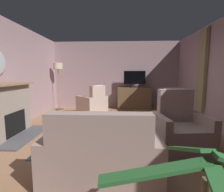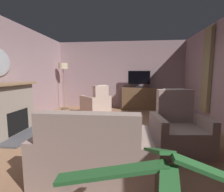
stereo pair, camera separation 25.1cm
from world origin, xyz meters
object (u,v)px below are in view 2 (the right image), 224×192
sofa_floral (94,156)px  armchair_by_fireplace (96,104)px  armchair_facing_sofa (179,131)px  floor_lamp (63,72)px  fireplace (11,110)px  tv_remote (116,122)px  tv_cabinet (139,99)px  television (139,79)px  potted_plant_leafy_by_curtain (171,111)px  coffee_table (107,124)px

sofa_floral → armchair_by_fireplace: 3.86m
sofa_floral → armchair_facing_sofa: size_ratio=1.34×
armchair_by_fireplace → floor_lamp: bearing=156.8°
fireplace → armchair_facing_sofa: (3.67, -0.40, -0.23)m
fireplace → tv_remote: size_ratio=8.63×
armchair_facing_sofa → floor_lamp: (-3.59, 3.35, 1.16)m
tv_cabinet → television: bearing=-90.0°
tv_remote → sofa_floral: size_ratio=0.11×
potted_plant_leafy_by_curtain → floor_lamp: (-4.08, 0.77, 1.34)m
coffee_table → potted_plant_leafy_by_curtain: potted_plant_leafy_by_curtain is taller
coffee_table → sofa_floral: size_ratio=0.74×
sofa_floral → armchair_by_fireplace: (-0.74, 3.79, 0.01)m
potted_plant_leafy_by_curtain → tv_remote: bearing=-123.2°
armchair_facing_sofa → potted_plant_leafy_by_curtain: size_ratio=1.26×
sofa_floral → potted_plant_leafy_by_curtain: 4.11m
television → potted_plant_leafy_by_curtain: (1.05, -1.04, -1.06)m
tv_cabinet → potted_plant_leafy_by_curtain: size_ratio=1.51×
fireplace → floor_lamp: 3.10m
tv_cabinet → armchair_by_fireplace: (-1.57, -0.94, -0.09)m
tv_cabinet → potted_plant_leafy_by_curtain: bearing=-45.9°
coffee_table → floor_lamp: size_ratio=0.61×
tv_cabinet → armchair_facing_sofa: armchair_facing_sofa is taller
sofa_floral → armchair_facing_sofa: 1.75m
tv_remote → floor_lamp: 4.23m
television → armchair_by_fireplace: 2.02m
armchair_facing_sofa → potted_plant_leafy_by_curtain: (0.49, 2.59, -0.17)m
armchair_facing_sofa → coffee_table: bearing=176.6°
tv_cabinet → sofa_floral: 4.81m
coffee_table → armchair_facing_sofa: 1.39m
armchair_facing_sofa → floor_lamp: bearing=137.0°
fireplace → television: size_ratio=1.69×
sofa_floral → armchair_facing_sofa: (1.40, 1.06, 0.03)m
tv_remote → armchair_by_fireplace: bearing=130.2°
tv_cabinet → tv_remote: tv_cabinet is taller
coffee_table → television: bearing=77.1°
fireplace → tv_cabinet: size_ratio=1.08×
sofa_floral → potted_plant_leafy_by_curtain: sofa_floral is taller
fireplace → potted_plant_leafy_by_curtain: fireplace is taller
armchair_facing_sofa → armchair_by_fireplace: bearing=128.1°
tv_cabinet → armchair_facing_sofa: 3.72m
tv_cabinet → coffee_table: (-0.81, -3.60, 0.00)m
armchair_facing_sofa → floor_lamp: size_ratio=0.61×
tv_remote → floor_lamp: bearing=146.6°
potted_plant_leafy_by_curtain → floor_lamp: floor_lamp is taller
television → floor_lamp: size_ratio=0.47×
tv_remote → tv_cabinet: bearing=101.0°
armchair_by_fireplace → armchair_facing_sofa: bearing=-51.9°
fireplace → tv_cabinet: fireplace is taller
tv_cabinet → armchair_by_fireplace: size_ratio=1.14×
tv_remote → armchair_by_fireplace: 2.86m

